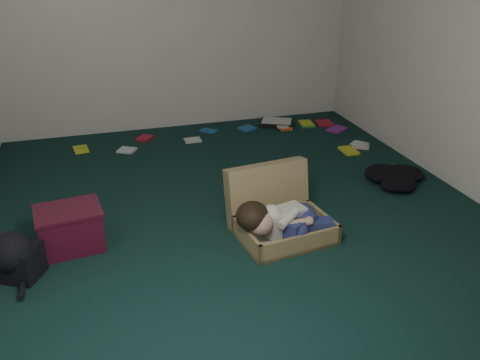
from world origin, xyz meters
TOP-DOWN VIEW (x-y plane):
  - floor at (0.00, 0.00)m, footprint 4.50×4.50m
  - wall_back at (0.00, 2.25)m, footprint 4.50×0.00m
  - wall_front at (0.00, -2.25)m, footprint 4.50×0.00m
  - wall_right at (2.00, 0.00)m, footprint 0.00×4.50m
  - suitcase at (0.22, -0.38)m, footprint 0.73×0.72m
  - person at (0.20, -0.55)m, footprint 0.73×0.35m
  - maroon_bin at (-1.26, -0.18)m, footprint 0.48×0.40m
  - backpack at (-1.61, -0.43)m, footprint 0.52×0.48m
  - clothing_pile at (1.58, 0.08)m, footprint 0.54×0.47m
  - paper_tray at (1.09, 1.95)m, footprint 0.47×0.43m
  - book_scatter at (0.65, 1.64)m, footprint 3.08×1.27m

SIDE VIEW (x-z plane):
  - floor at x=0.00m, z-range 0.00..0.00m
  - book_scatter at x=0.65m, z-range 0.00..0.02m
  - paper_tray at x=1.09m, z-range 0.00..0.05m
  - clothing_pile at x=1.58m, z-range 0.00..0.15m
  - backpack at x=-1.61m, z-range 0.00..0.25m
  - suitcase at x=0.22m, z-range -0.10..0.39m
  - maroon_bin at x=-1.26m, z-range 0.00..0.31m
  - person at x=0.20m, z-range 0.04..0.34m
  - wall_back at x=0.00m, z-range -0.95..3.55m
  - wall_front at x=0.00m, z-range -0.95..3.55m
  - wall_right at x=2.00m, z-range -0.95..3.55m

